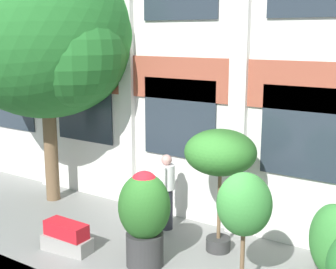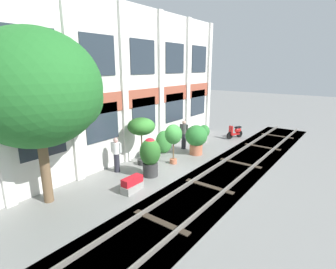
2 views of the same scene
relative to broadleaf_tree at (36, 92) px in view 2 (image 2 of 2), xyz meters
name	(u,v)px [view 2 (image 2 of 2)]	position (x,y,z in m)	size (l,w,h in m)	color
ground_plane	(166,172)	(4.61, -1.75, -3.88)	(80.00, 80.00, 0.00)	gray
apartment_facade	(120,86)	(4.61, 1.01, -0.11)	(17.09, 0.64, 7.57)	silver
rail_tracks	(210,189)	(4.61, -4.03, -4.02)	(24.73, 2.80, 0.43)	#4C473F
broadleaf_tree	(36,92)	(0.00, 0.00, 0.00)	(4.48, 4.27, 5.91)	brown
potted_plant_terracotta_small	(173,135)	(5.75, -1.35, -2.44)	(0.85, 0.85, 1.99)	#B76647
potted_plant_fluted_column	(150,155)	(3.91, -1.43, -2.90)	(0.91, 0.91, 1.73)	#333333
potted_plant_ribbed_drum	(196,138)	(7.66, -1.51, -2.94)	(1.20, 1.20, 1.62)	#B76647
potted_plant_tall_urn	(141,128)	(4.72, -0.20, -2.03)	(1.32, 1.32, 2.34)	#333333
potted_plant_glazed_jar	(204,133)	(9.91, -0.72, -3.24)	(0.70, 0.70, 1.14)	gray
potted_plant_square_trough	(132,184)	(2.37, -1.83, -3.61)	(1.01, 0.50, 0.57)	gray
scooter_near_curb	(236,132)	(12.14, -1.89, -3.44)	(1.32, 0.71, 0.98)	black
resident_by_doorway	(116,154)	(3.34, 0.09, -3.02)	(0.34, 0.51, 1.61)	#282833
resident_watching_tracks	(184,134)	(8.10, -0.40, -2.98)	(0.34, 0.52, 1.68)	#282833
topiary_hedge	(164,142)	(6.77, 0.02, -3.25)	(0.94, 0.70, 1.27)	#388438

